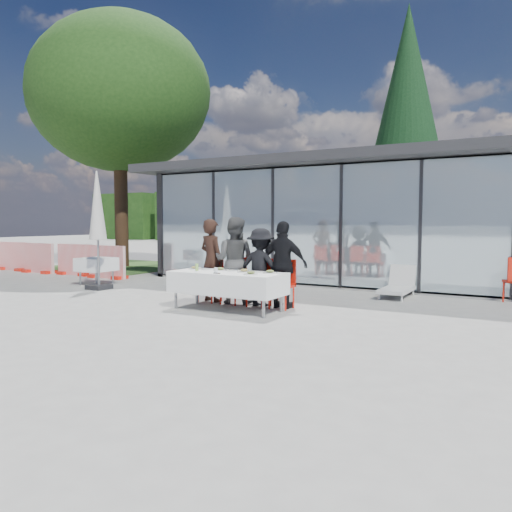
{
  "coord_description": "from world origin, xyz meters",
  "views": [
    {
      "loc": [
        5.42,
        -7.98,
        1.74
      ],
      "look_at": [
        0.17,
        1.2,
        1.0
      ],
      "focal_mm": 35.0,
      "sensor_mm": 36.0,
      "label": 1
    }
  ],
  "objects_px": {
    "diner_b": "(234,260)",
    "spare_table_left": "(96,265)",
    "plate_a": "(195,268)",
    "conifer_tree": "(407,117)",
    "diner_a": "(212,260)",
    "diner_chair_b": "(235,278)",
    "diner_chair_a": "(212,277)",
    "construction_barriers": "(11,258)",
    "diner_chair_c": "(261,280)",
    "diner_c": "(261,267)",
    "diner_chair_d": "(283,281)",
    "dining_table": "(227,283)",
    "plate_extra": "(251,273)",
    "juice_bottle": "(197,267)",
    "plate_d": "(270,272)",
    "lounger": "(398,285)",
    "deciduous_tree": "(119,94)",
    "folded_eyeglasses": "(217,273)",
    "diner_d": "(283,265)",
    "plate_c": "(244,271)",
    "market_umbrella": "(97,213)",
    "plate_b": "(220,269)"
  },
  "relations": [
    {
      "from": "diner_b",
      "to": "spare_table_left",
      "type": "xyz_separation_m",
      "value": [
        -4.93,
        0.75,
        -0.36
      ]
    },
    {
      "from": "plate_a",
      "to": "conifer_tree",
      "type": "relative_size",
      "value": 0.03
    },
    {
      "from": "diner_a",
      "to": "diner_chair_b",
      "type": "bearing_deg",
      "value": -163.59
    },
    {
      "from": "spare_table_left",
      "to": "diner_b",
      "type": "bearing_deg",
      "value": -8.64
    },
    {
      "from": "diner_chair_a",
      "to": "construction_barriers",
      "type": "xyz_separation_m",
      "value": [
        -10.06,
        2.06,
        -0.1
      ]
    },
    {
      "from": "diner_chair_c",
      "to": "diner_c",
      "type": "bearing_deg",
      "value": -90.0
    },
    {
      "from": "diner_a",
      "to": "diner_chair_a",
      "type": "relative_size",
      "value": 1.83
    },
    {
      "from": "diner_a",
      "to": "diner_chair_d",
      "type": "distance_m",
      "value": 1.77
    },
    {
      "from": "diner_chair_c",
      "to": "plate_a",
      "type": "relative_size",
      "value": 3.5
    },
    {
      "from": "dining_table",
      "to": "plate_extra",
      "type": "distance_m",
      "value": 0.72
    },
    {
      "from": "diner_chair_a",
      "to": "spare_table_left",
      "type": "distance_m",
      "value": 4.41
    },
    {
      "from": "juice_bottle",
      "to": "construction_barriers",
      "type": "bearing_deg",
      "value": 164.13
    },
    {
      "from": "dining_table",
      "to": "diner_chair_c",
      "type": "distance_m",
      "value": 0.82
    },
    {
      "from": "plate_d",
      "to": "juice_bottle",
      "type": "height_order",
      "value": "juice_bottle"
    },
    {
      "from": "diner_chair_a",
      "to": "juice_bottle",
      "type": "relative_size",
      "value": 6.76
    },
    {
      "from": "construction_barriers",
      "to": "lounger",
      "type": "distance_m",
      "value": 13.43
    },
    {
      "from": "conifer_tree",
      "to": "diner_chair_c",
      "type": "bearing_deg",
      "value": -90.16
    },
    {
      "from": "plate_extra",
      "to": "construction_barriers",
      "type": "relative_size",
      "value": 0.03
    },
    {
      "from": "deciduous_tree",
      "to": "diner_chair_d",
      "type": "bearing_deg",
      "value": -28.37
    },
    {
      "from": "folded_eyeglasses",
      "to": "lounger",
      "type": "distance_m",
      "value": 4.55
    },
    {
      "from": "diner_d",
      "to": "lounger",
      "type": "relative_size",
      "value": 1.31
    },
    {
      "from": "plate_a",
      "to": "juice_bottle",
      "type": "distance_m",
      "value": 0.32
    },
    {
      "from": "diner_chair_b",
      "to": "plate_extra",
      "type": "bearing_deg",
      "value": -44.83
    },
    {
      "from": "diner_b",
      "to": "diner_c",
      "type": "height_order",
      "value": "diner_b"
    },
    {
      "from": "juice_bottle",
      "to": "conifer_tree",
      "type": "relative_size",
      "value": 0.01
    },
    {
      "from": "plate_c",
      "to": "folded_eyeglasses",
      "type": "xyz_separation_m",
      "value": [
        -0.32,
        -0.47,
        -0.02
      ]
    },
    {
      "from": "deciduous_tree",
      "to": "juice_bottle",
      "type": "bearing_deg",
      "value": -36.86
    },
    {
      "from": "construction_barriers",
      "to": "conifer_tree",
      "type": "distance_m",
      "value": 16.12
    },
    {
      "from": "diner_b",
      "to": "lounger",
      "type": "height_order",
      "value": "diner_b"
    },
    {
      "from": "diner_chair_c",
      "to": "folded_eyeglasses",
      "type": "relative_size",
      "value": 6.96
    },
    {
      "from": "plate_a",
      "to": "plate_d",
      "type": "xyz_separation_m",
      "value": [
        1.72,
        0.07,
        0.0
      ]
    },
    {
      "from": "folded_eyeglasses",
      "to": "diner_d",
      "type": "bearing_deg",
      "value": 51.77
    },
    {
      "from": "conifer_tree",
      "to": "spare_table_left",
      "type": "bearing_deg",
      "value": -116.2
    },
    {
      "from": "diner_c",
      "to": "lounger",
      "type": "bearing_deg",
      "value": -130.16
    },
    {
      "from": "plate_c",
      "to": "plate_extra",
      "type": "xyz_separation_m",
      "value": [
        0.34,
        -0.32,
        0.0
      ]
    },
    {
      "from": "diner_b",
      "to": "construction_barriers",
      "type": "distance_m",
      "value": 10.85
    },
    {
      "from": "market_umbrella",
      "to": "diner_chair_c",
      "type": "bearing_deg",
      "value": -1.53
    },
    {
      "from": "diner_a",
      "to": "plate_extra",
      "type": "height_order",
      "value": "diner_a"
    },
    {
      "from": "diner_b",
      "to": "conifer_tree",
      "type": "bearing_deg",
      "value": -103.42
    },
    {
      "from": "plate_b",
      "to": "conifer_tree",
      "type": "height_order",
      "value": "conifer_tree"
    },
    {
      "from": "diner_c",
      "to": "conifer_tree",
      "type": "distance_m",
      "value": 13.19
    },
    {
      "from": "plate_a",
      "to": "deciduous_tree",
      "type": "height_order",
      "value": "deciduous_tree"
    },
    {
      "from": "diner_c",
      "to": "diner_chair_d",
      "type": "relative_size",
      "value": 1.63
    },
    {
      "from": "lounger",
      "to": "dining_table",
      "type": "bearing_deg",
      "value": -125.71
    },
    {
      "from": "diner_chair_d",
      "to": "juice_bottle",
      "type": "distance_m",
      "value": 1.75
    },
    {
      "from": "diner_chair_d",
      "to": "conifer_tree",
      "type": "height_order",
      "value": "conifer_tree"
    },
    {
      "from": "diner_a",
      "to": "plate_extra",
      "type": "bearing_deg",
      "value": 164.04
    },
    {
      "from": "spare_table_left",
      "to": "diner_chair_c",
      "type": "bearing_deg",
      "value": -7.57
    },
    {
      "from": "construction_barriers",
      "to": "dining_table",
      "type": "bearing_deg",
      "value": -14.4
    },
    {
      "from": "dining_table",
      "to": "diner_d",
      "type": "height_order",
      "value": "diner_d"
    }
  ]
}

